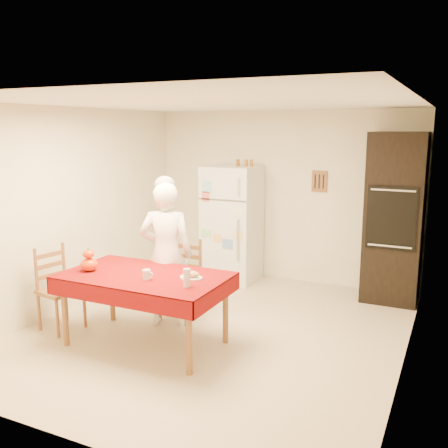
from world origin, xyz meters
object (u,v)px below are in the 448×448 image
Objects in this scene: wine_glass at (187,278)px; bread_plate at (191,278)px; pumpkin_lower at (89,265)px; refrigerator at (232,224)px; coffee_mug at (147,275)px; chair_left at (57,285)px; seated_woman at (166,254)px; oven_cabinet at (394,218)px; dining_table at (145,281)px; chair_far at (183,275)px.

wine_glass is 0.27m from bread_plate.
pumpkin_lower reaches higher than bread_plate.
wine_glass is (0.75, -2.66, -0.00)m from refrigerator.
coffee_mug is 0.48m from wine_glass.
wine_glass is (1.75, -0.10, 0.34)m from chair_left.
chair_left is 0.57× the size of seated_woman.
oven_cabinet is 9.17× the size of bread_plate.
bread_plate is at bearing -123.33° from oven_cabinet.
chair_far reaches higher than dining_table.
dining_table is 0.89m from chair_far.
chair_far reaches higher than coffee_mug.
oven_cabinet is 1.32× the size of seated_woman.
coffee_mug is 0.44m from bread_plate.
refrigerator is 2.77m from wine_glass.
pumpkin_lower is at bearing -168.78° from bread_plate.
pumpkin_lower is 1.04× the size of wine_glass.
chair_far is 1.00× the size of chair_left.
wine_glass is at bearing -15.20° from dining_table.
refrigerator is 1.94m from seated_woman.
refrigerator is at bearing 93.43° from dining_table.
chair_far is (-2.18, -1.68, -0.59)m from oven_cabinet.
seated_woman is (1.06, 0.63, 0.33)m from chair_left.
chair_far is (-0.05, 0.87, -0.18)m from dining_table.
chair_left is (-1.10, -0.93, 0.00)m from chair_far.
dining_table is at bearing -86.57° from refrigerator.
chair_left is (-1.15, -0.06, -0.18)m from dining_table.
chair_left reaches higher than coffee_mug.
wine_glass is (0.48, -0.03, 0.04)m from coffee_mug.
bread_plate is (1.11, 0.22, -0.06)m from pumpkin_lower.
wine_glass reaches higher than dining_table.
wine_glass is at bearing -1.03° from pumpkin_lower.
chair_left is at bearing 11.19° from seated_woman.
coffee_mug is (1.27, -0.08, 0.30)m from chair_left.
wine_glass is at bearing -74.37° from refrigerator.
coffee_mug is at bearing 176.78° from wine_glass.
coffee_mug is 0.42× the size of bread_plate.
refrigerator is at bearing 105.15° from bread_plate.
chair_far is at bearing 99.62° from coffee_mug.
oven_cabinet is at bearing 60.49° from wine_glass.
chair_far is at bearing -38.57° from chair_left.
coffee_mug is at bearing -151.00° from bread_plate.
oven_cabinet is 3.35m from dining_table.
refrigerator is at bearing 105.63° from wine_glass.
pumpkin_lower is at bearing -166.87° from dining_table.
chair_left is 9.50× the size of coffee_mug.
seated_woman is (-2.22, -1.98, -0.27)m from oven_cabinet.
refrigerator is 9.25× the size of pumpkin_lower.
seated_woman is 0.73m from coffee_mug.
chair_far is 1.20m from pumpkin_lower.
refrigerator is 7.08× the size of bread_plate.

